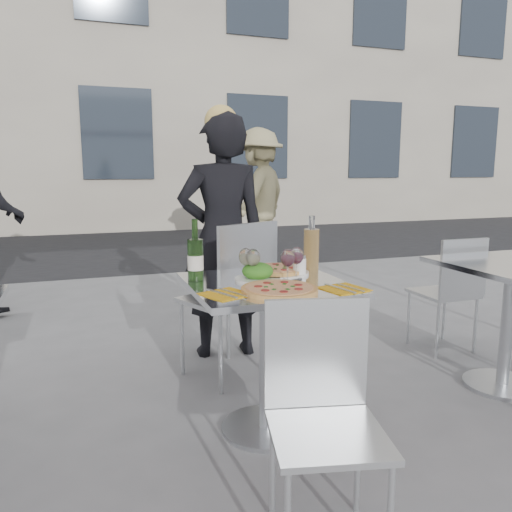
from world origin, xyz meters
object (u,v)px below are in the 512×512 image
object	(u,v)px
pizza_far	(276,271)
wineglass_red_b	(297,257)
main_table	(266,325)
wineglass_white_b	(253,259)
side_table_right	(509,299)
salad_plate	(258,273)
chair_near	(322,401)
napkin_right	(344,289)
wineglass_white_a	(246,258)
pizza_near	(279,289)
carafe	(311,249)
wine_bottle	(195,258)
woman_diner	(222,237)
chair_far	(235,288)
sugar_shaker	(300,266)
pedestrian_b	(259,196)
side_chair_rfar	(452,285)
wineglass_red_a	(288,259)
napkin_left	(226,294)

from	to	relation	value
pizza_far	wineglass_red_b	distance (m)	0.19
main_table	wineglass_white_b	bearing A→B (deg)	152.10
side_table_right	salad_plate	distance (m)	1.55
side_table_right	wineglass_red_b	size ratio (longest dim) A/B	4.76
chair_near	napkin_right	world-z (taller)	chair_near
wineglass_white_a	pizza_near	bearing A→B (deg)	-75.59
carafe	wine_bottle	bearing A→B (deg)	-176.62
side_table_right	woman_diner	bearing A→B (deg)	142.13
pizza_far	salad_plate	world-z (taller)	salad_plate
chair_far	napkin_right	bearing A→B (deg)	81.00
salad_plate	wineglass_white_a	bearing A→B (deg)	166.86
chair_near	sugar_shaker	size ratio (longest dim) A/B	7.69
chair_far	pizza_far	size ratio (longest dim) A/B	2.96
pedestrian_b	wineglass_white_b	bearing A→B (deg)	24.71
wine_bottle	wineglass_red_b	bearing A→B (deg)	-14.11
side_table_right	carafe	size ratio (longest dim) A/B	2.59
chair_far	side_chair_rfar	world-z (taller)	chair_far
wineglass_red_a	napkin_right	world-z (taller)	wineglass_red_a
napkin_left	side_chair_rfar	bearing A→B (deg)	-0.40
side_chair_rfar	salad_plate	bearing A→B (deg)	18.22
chair_far	napkin_right	size ratio (longest dim) A/B	4.59
wineglass_white_b	wineglass_white_a	bearing A→B (deg)	126.13
salad_plate	wineglass_red_a	size ratio (longest dim) A/B	1.40
wineglass_white_b	chair_far	bearing A→B (deg)	80.99
pedestrian_b	pizza_near	world-z (taller)	pedestrian_b
side_table_right	napkin_left	world-z (taller)	napkin_left
wineglass_red_b	carafe	bearing A→B (deg)	45.36
pizza_near	pizza_far	bearing A→B (deg)	70.09
woman_diner	pizza_far	world-z (taller)	woman_diner
pedestrian_b	carafe	bearing A→B (deg)	28.63
side_table_right	napkin_right	bearing A→B (deg)	-168.54
main_table	wine_bottle	world-z (taller)	wine_bottle
pizza_far	salad_plate	size ratio (longest dim) A/B	1.50
wineglass_white_a	side_chair_rfar	bearing A→B (deg)	16.91
wineglass_white_b	napkin_right	world-z (taller)	wineglass_white_b
chair_far	carafe	bearing A→B (deg)	96.79
pizza_far	wineglass_white_b	size ratio (longest dim) A/B	2.09
chair_near	wineglass_white_a	bearing A→B (deg)	104.62
side_table_right	sugar_shaker	xyz separation A→B (m)	(-1.30, 0.07, 0.26)
wineglass_red_a	sugar_shaker	bearing A→B (deg)	43.17
wine_bottle	pizza_far	bearing A→B (deg)	4.94
chair_near	sugar_shaker	bearing A→B (deg)	84.52
pedestrian_b	wineglass_red_a	world-z (taller)	pedestrian_b
sugar_shaker	wineglass_red_a	size ratio (longest dim) A/B	0.68
salad_plate	side_chair_rfar	bearing A→B (deg)	17.86
side_chair_rfar	side_table_right	bearing A→B (deg)	81.61
pizza_far	napkin_left	world-z (taller)	pizza_far
chair_far	pizza_near	bearing A→B (deg)	62.47
wineglass_red_a	pedestrian_b	bearing A→B (deg)	71.76
chair_near	side_chair_rfar	size ratio (longest dim) A/B	1.00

